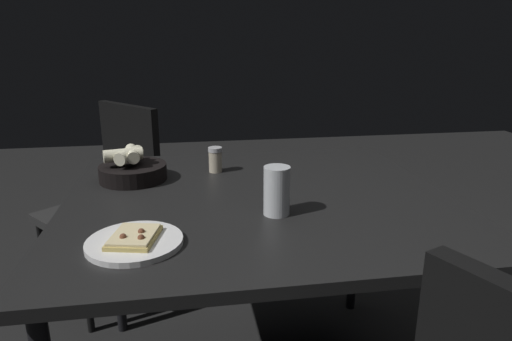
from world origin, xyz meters
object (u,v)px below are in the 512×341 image
pizza_plate (134,241)px  dining_table (258,213)px  chair_near (113,192)px  bread_basket (132,169)px  pepper_shaker (215,161)px  beer_glass (277,193)px

pizza_plate → dining_table: bearing=130.3°
pizza_plate → chair_near: 1.14m
dining_table → bread_basket: size_ratio=5.17×
dining_table → chair_near: chair_near is taller
pizza_plate → chair_near: chair_near is taller
pepper_shaker → chair_near: (-0.53, -0.45, -0.28)m
pepper_shaker → chair_near: bearing=-139.5°
pizza_plate → bread_basket: 0.51m
pizza_plate → pepper_shaker: 0.61m
dining_table → beer_glass: beer_glass is taller
dining_table → pizza_plate: 0.45m
pepper_shaker → chair_near: size_ratio=0.10×
dining_table → bread_basket: (-0.22, -0.39, 0.10)m
beer_glass → pepper_shaker: bearing=-162.3°
dining_table → beer_glass: (0.15, 0.03, 0.12)m
bread_basket → pepper_shaker: (-0.05, 0.28, 0.00)m
bread_basket → beer_glass: (0.37, 0.42, 0.02)m
chair_near → dining_table: bearing=35.1°
pepper_shaker → chair_near: 0.75m
bread_basket → chair_near: bearing=-164.0°
beer_glass → pepper_shaker: 0.45m
pizza_plate → pepper_shaker: bearing=157.5°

